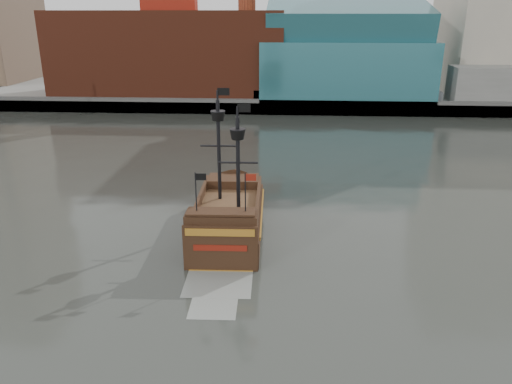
{
  "coord_description": "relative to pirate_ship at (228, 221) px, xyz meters",
  "views": [
    {
      "loc": [
        0.04,
        -23.31,
        16.86
      ],
      "look_at": [
        -2.27,
        12.0,
        4.0
      ],
      "focal_mm": 35.0,
      "sensor_mm": 36.0,
      "label": 1
    }
  ],
  "objects": [
    {
      "name": "promenade_far",
      "position": [
        4.55,
        78.88,
        -0.1
      ],
      "size": [
        220.0,
        60.0,
        2.0
      ],
      "primitive_type": "cube",
      "color": "slate",
      "rests_on": "ground"
    },
    {
      "name": "pirate_ship",
      "position": [
        0.0,
        0.0,
        0.0
      ],
      "size": [
        5.58,
        16.4,
        12.18
      ],
      "rotation": [
        0.0,
        0.0,
        0.03
      ],
      "color": "black",
      "rests_on": "ground"
    },
    {
      "name": "ground",
      "position": [
        4.55,
        -13.12,
        -1.1
      ],
      "size": [
        400.0,
        400.0,
        0.0
      ],
      "primitive_type": "plane",
      "color": "#262824",
      "rests_on": "ground"
    },
    {
      "name": "seawall",
      "position": [
        4.55,
        49.38,
        0.2
      ],
      "size": [
        220.0,
        1.0,
        2.6
      ],
      "primitive_type": "cube",
      "color": "#4C4C49",
      "rests_on": "ground"
    }
  ]
}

